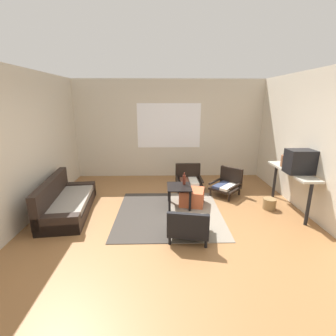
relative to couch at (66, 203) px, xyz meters
name	(u,v)px	position (x,y,z in m)	size (l,w,h in m)	color
ground_plane	(173,227)	(2.08, -0.62, -0.21)	(7.80, 7.80, 0.00)	olive
far_wall_with_window	(169,129)	(2.08, 2.44, 1.14)	(5.60, 0.13, 2.70)	beige
side_wall_right	(325,148)	(4.74, -0.32, 1.14)	(0.12, 6.60, 2.70)	beige
side_wall_left	(16,149)	(-0.58, -0.32, 1.14)	(0.12, 6.60, 2.70)	beige
area_rug	(169,213)	(2.03, -0.08, -0.20)	(2.02, 2.08, 0.01)	#38332D
couch	(66,203)	(0.00, 0.00, 0.00)	(0.95, 1.87, 0.70)	black
coffee_table	(179,191)	(2.24, 0.26, 0.14)	(0.49, 0.57, 0.44)	black
armchair_by_window	(189,178)	(2.55, 1.30, 0.05)	(0.64, 0.62, 0.60)	black
armchair_striped_foreground	(189,226)	(2.31, -1.00, 0.03)	(0.73, 0.71, 0.54)	black
armchair_corner	(227,183)	(3.41, 0.88, 0.07)	(0.81, 0.81, 0.62)	black
ottoman_orange	(192,197)	(2.52, 0.33, -0.04)	(0.48, 0.48, 0.34)	#BC5633
console_shelf	(292,175)	(4.45, 0.08, 0.51)	(0.36, 1.43, 0.83)	#B2AD9E
crt_television	(300,162)	(4.45, -0.13, 0.84)	(0.48, 0.34, 0.44)	black
clay_vase	(287,160)	(4.45, 0.33, 0.75)	(0.24, 0.24, 0.37)	brown
glass_bottle	(184,180)	(2.35, 0.38, 0.34)	(0.06, 0.06, 0.26)	#5B2319
wicker_basket	(269,204)	(4.08, 0.08, -0.10)	(0.25, 0.25, 0.22)	olive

